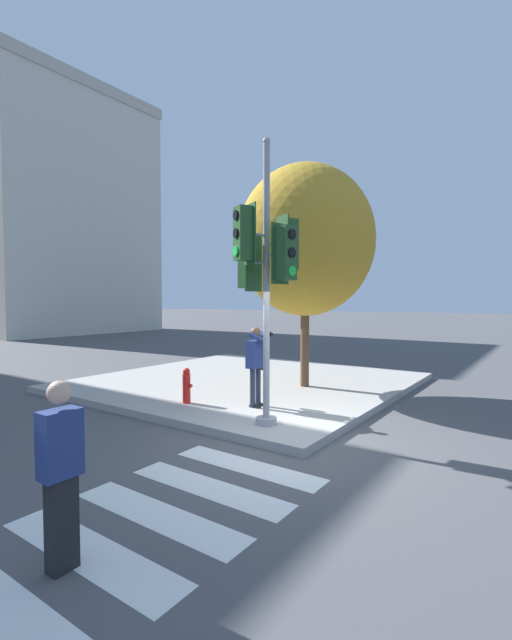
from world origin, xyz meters
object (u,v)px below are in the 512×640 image
traffic_signal_pole (266,261)px  fire_hydrant (187,386)px  person_photographer (256,359)px  street_tree (305,241)px  pedestrian_distant (61,470)px

traffic_signal_pole → fire_hydrant: bearing=81.6°
traffic_signal_pole → fire_hydrant: traffic_signal_pole is taller
person_photographer → street_tree: 3.63m
fire_hydrant → traffic_signal_pole: bearing=-98.4°
pedestrian_distant → fire_hydrant: pedestrian_distant is taller
traffic_signal_pole → person_photographer: (0.95, 0.88, -1.90)m
pedestrian_distant → street_tree: bearing=12.9°
pedestrian_distant → fire_hydrant: 5.44m
traffic_signal_pole → person_photographer: traffic_signal_pole is taller
street_tree → fire_hydrant: 4.65m
street_tree → fire_hydrant: size_ratio=7.43×
person_photographer → street_tree: (2.41, 0.18, 2.71)m
traffic_signal_pole → street_tree: size_ratio=0.89×
traffic_signal_pole → pedestrian_distant: 4.79m
traffic_signal_pole → street_tree: bearing=17.5°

